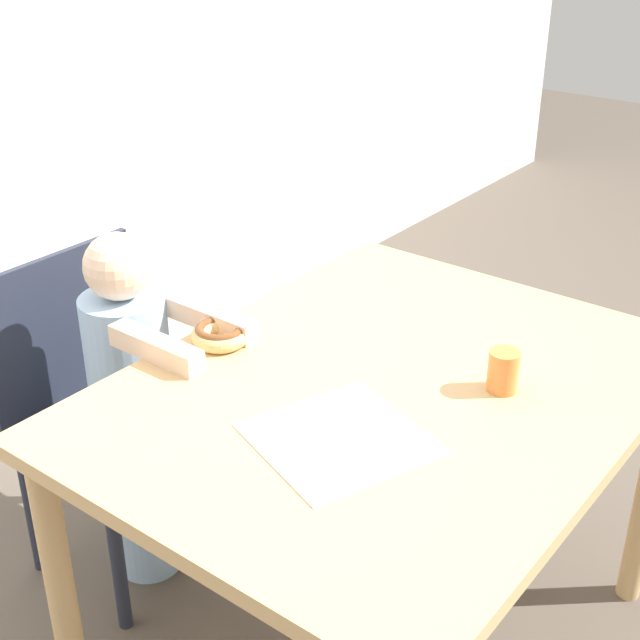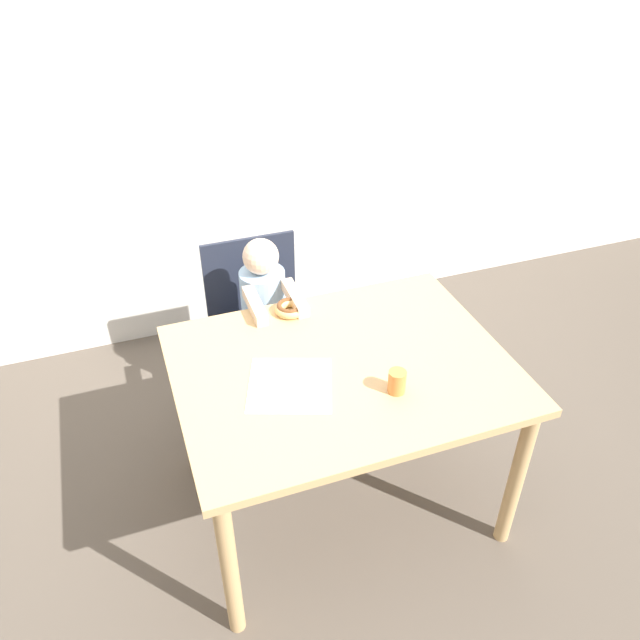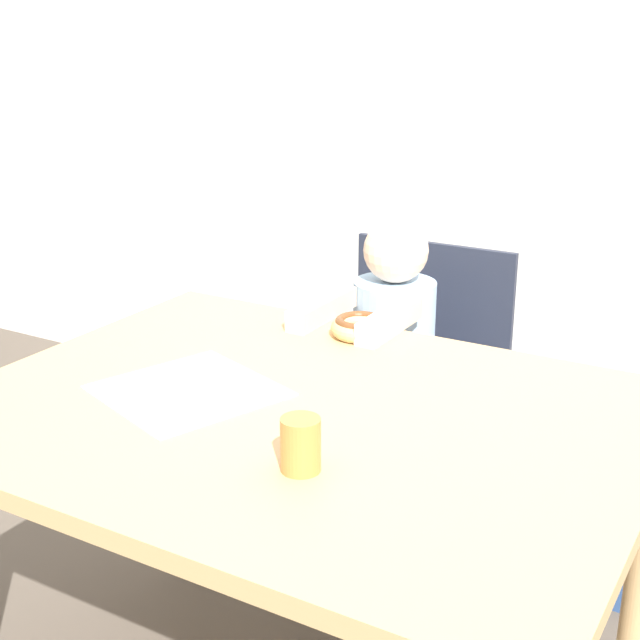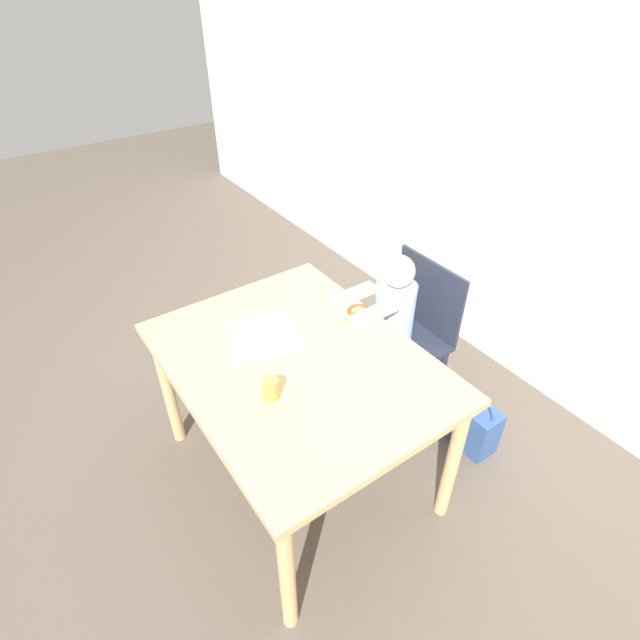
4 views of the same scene
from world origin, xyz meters
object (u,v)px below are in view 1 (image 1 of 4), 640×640
Objects in this scene: chair at (105,407)px; cup at (503,371)px; donut at (220,334)px; handbag at (226,419)px; child_figure at (136,408)px.

chair reaches higher than cup.
cup reaches higher than donut.
chair is 1.08m from cup.
handbag is 1.26m from cup.
chair is 6.57× the size of donut.
child_figure reaches higher than cup.
child_figure reaches higher than handbag.
chair is at bearing 90.00° from child_figure.
cup reaches higher than handbag.
chair is 0.88× the size of child_figure.
handbag is (0.50, 0.18, -0.37)m from child_figure.
handbag is (0.45, 0.45, -0.65)m from donut.
donut is 1.48× the size of cup.
child_figure is 2.67× the size of handbag.
cup is (0.25, -0.86, 0.30)m from child_figure.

